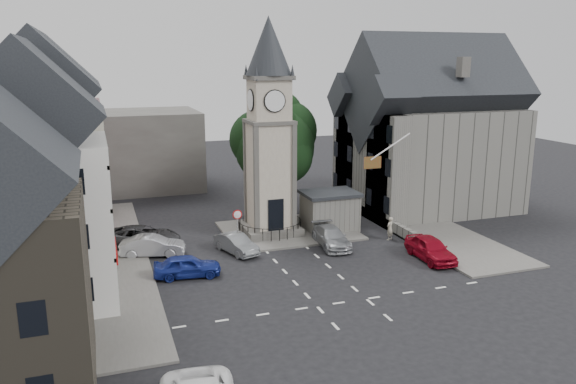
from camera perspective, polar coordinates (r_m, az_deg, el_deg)
name	(u,v)px	position (r m, az deg, el deg)	size (l,w,h in m)	color
ground	(307,269)	(36.60, 1.91, -7.80)	(120.00, 120.00, 0.00)	black
pavement_west	(102,259)	(40.07, -18.39, -6.49)	(6.00, 30.00, 0.14)	#595651
pavement_east	(405,219)	(48.48, 11.85, -2.67)	(6.00, 26.00, 0.14)	#595651
central_island	(288,231)	(44.17, 0.02, -3.94)	(10.00, 8.00, 0.16)	#595651
road_markings	(342,303)	(31.93, 5.50, -11.12)	(20.00, 8.00, 0.01)	silver
clock_tower	(269,129)	(42.02, -1.92, 6.39)	(4.86, 4.86, 16.25)	#4C4944
stone_shelter	(330,211)	(44.46, 4.26, -1.90)	(4.30, 3.30, 3.08)	slate
town_tree	(274,135)	(47.49, -1.38, 5.79)	(7.20, 7.20, 10.80)	black
warning_sign_post	(237,221)	(39.98, -5.16, -2.94)	(0.70, 0.19, 2.85)	black
terrace_pink	(53,145)	(48.43, -22.74, 4.44)	(8.10, 7.60, 12.80)	#B77D85
terrace_cream	(46,162)	(40.54, -23.36, 2.85)	(8.10, 7.60, 12.80)	beige
terrace_tudor	(36,194)	(32.78, -24.21, -0.19)	(8.10, 7.60, 12.00)	silver
backdrop_west	(100,152)	(60.57, -18.59, 3.89)	(20.00, 10.00, 8.00)	#4C4944
east_building	(427,139)	(51.60, 13.92, 5.21)	(14.40, 11.40, 12.60)	slate
east_boundary_wall	(365,211)	(48.75, 7.84, -1.96)	(0.40, 16.00, 0.90)	slate
flagpole	(390,147)	(41.67, 10.36, 4.56)	(3.68, 0.10, 2.74)	white
car_west_blue	(187,266)	(35.61, -10.20, -7.42)	(1.66, 4.13, 1.41)	navy
car_west_silver	(152,246)	(39.77, -13.61, -5.34)	(1.52, 4.36, 1.44)	#A0A1A7
car_west_grey	(142,237)	(41.84, -14.64, -4.41)	(2.52, 5.46, 1.52)	#2B2B2D
car_island_silver	(236,244)	(39.44, -5.28, -5.26)	(1.39, 3.99, 1.31)	gray
car_island_east	(331,237)	(40.74, 4.42, -4.59)	(1.91, 4.71, 1.37)	#A3A7AB
car_east_red	(430,248)	(39.14, 14.28, -5.58)	(1.86, 4.62, 1.57)	maroon
pedestrian	(390,229)	(42.65, 10.30, -3.67)	(0.64, 0.42, 1.76)	#ACA48E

